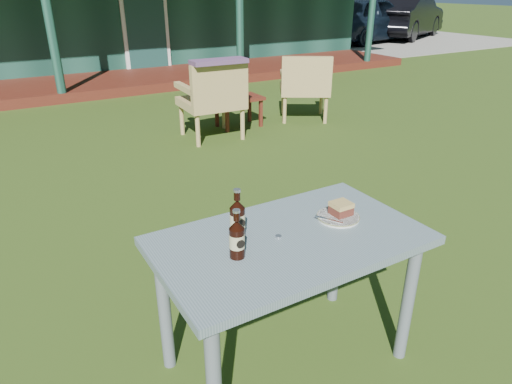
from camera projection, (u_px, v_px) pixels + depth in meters
ground at (172, 228)px, 3.58m from camera, size 80.00×80.00×0.00m
gravel_strip at (379, 41)px, 15.08m from camera, size 9.00×6.00×0.02m
car_near at (369, 19)px, 14.57m from camera, size 4.46×2.42×1.44m
car_far at (406, 16)px, 15.76m from camera, size 4.60×3.28×1.44m
cafe_table at (290, 256)px, 2.07m from camera, size 1.20×0.70×0.72m
plate at (338, 217)px, 2.18m from camera, size 0.20×0.20×0.01m
cake_slice at (341, 208)px, 2.18m from camera, size 0.09×0.09×0.06m
fork at (329, 220)px, 2.14m from camera, size 0.08×0.13×0.00m
cola_bottle_near at (237, 218)px, 1.99m from camera, size 0.07×0.07×0.23m
cola_bottle_far at (237, 239)px, 1.84m from camera, size 0.06×0.07×0.22m
bottle_cap at (278, 236)px, 2.02m from camera, size 0.03×0.03×0.01m
armchair_left at (214, 97)px, 5.41m from camera, size 0.71×0.67×0.93m
armchair_right at (305, 84)px, 6.20m from camera, size 0.88×0.87×0.89m
floral_throw at (219, 61)px, 5.08m from camera, size 0.65×0.25×0.05m
side_table at (239, 101)px, 5.97m from camera, size 0.60×0.40×0.40m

